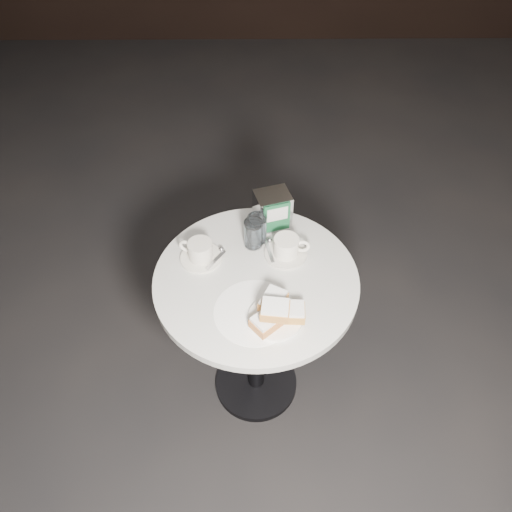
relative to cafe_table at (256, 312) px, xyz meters
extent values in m
plane|color=black|center=(0.00, 0.00, -0.55)|extent=(7.00, 7.00, 0.00)
cylinder|color=black|center=(0.00, 0.00, -0.53)|extent=(0.36, 0.36, 0.03)
cylinder|color=black|center=(0.00, 0.00, -0.18)|extent=(0.07, 0.07, 0.70)
cylinder|color=white|center=(0.00, 0.00, 0.18)|extent=(0.70, 0.70, 0.03)
cylinder|color=white|center=(-0.01, -0.14, 0.20)|extent=(0.35, 0.35, 0.00)
cylinder|color=white|center=(0.06, -0.17, 0.20)|extent=(0.23, 0.23, 0.01)
cube|color=#C1783B|center=(0.03, -0.21, 0.23)|extent=(0.11, 0.11, 0.03)
cube|color=white|center=(0.03, -0.21, 0.25)|extent=(0.10, 0.10, 0.01)
cube|color=#BD853A|center=(0.11, -0.17, 0.23)|extent=(0.09, 0.07, 0.03)
cube|color=white|center=(0.11, -0.17, 0.25)|extent=(0.08, 0.07, 0.01)
cube|color=#D28B40|center=(0.05, -0.15, 0.25)|extent=(0.10, 0.11, 0.03)
cube|color=white|center=(0.05, -0.15, 0.28)|extent=(0.09, 0.10, 0.01)
cube|color=#C6843D|center=(0.06, -0.20, 0.28)|extent=(0.09, 0.08, 0.03)
cube|color=white|center=(0.06, -0.20, 0.30)|extent=(0.09, 0.07, 0.01)
cylinder|color=silver|center=(-0.19, 0.09, 0.20)|extent=(0.19, 0.19, 0.01)
cylinder|color=silver|center=(-0.19, 0.09, 0.24)|extent=(0.11, 0.11, 0.07)
cylinder|color=#865D49|center=(-0.19, 0.09, 0.27)|extent=(0.10, 0.10, 0.00)
torus|color=white|center=(-0.24, 0.11, 0.24)|extent=(0.05, 0.03, 0.05)
cube|color=silver|center=(-0.14, 0.07, 0.21)|extent=(0.07, 0.09, 0.00)
sphere|color=#B6B5BA|center=(-0.12, 0.12, 0.21)|extent=(0.02, 0.02, 0.02)
cylinder|color=beige|center=(0.11, 0.10, 0.20)|extent=(0.16, 0.16, 0.01)
cylinder|color=white|center=(0.11, 0.10, 0.24)|extent=(0.09, 0.09, 0.07)
cylinder|color=#89634B|center=(0.11, 0.10, 0.27)|extent=(0.08, 0.08, 0.00)
torus|color=white|center=(0.16, 0.10, 0.24)|extent=(0.05, 0.01, 0.05)
cube|color=#B8B8BD|center=(0.05, 0.11, 0.21)|extent=(0.04, 0.10, 0.00)
sphere|color=#B2B2B7|center=(0.05, 0.16, 0.21)|extent=(0.02, 0.02, 0.02)
cylinder|color=white|center=(-0.01, 0.16, 0.25)|extent=(0.08, 0.08, 0.11)
cylinder|color=silver|center=(-0.01, 0.16, 0.25)|extent=(0.07, 0.07, 0.09)
cylinder|color=white|center=(0.01, 0.18, 0.25)|extent=(0.08, 0.08, 0.11)
cylinder|color=white|center=(0.01, 0.18, 0.25)|extent=(0.07, 0.07, 0.09)
cube|color=silver|center=(0.06, 0.26, 0.27)|extent=(0.15, 0.13, 0.14)
cube|color=#195933|center=(0.08, 0.21, 0.27)|extent=(0.09, 0.03, 0.12)
cube|color=silver|center=(0.08, 0.21, 0.30)|extent=(0.07, 0.02, 0.06)
camera|label=1|loc=(-0.01, -1.09, 1.49)|focal=35.00mm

